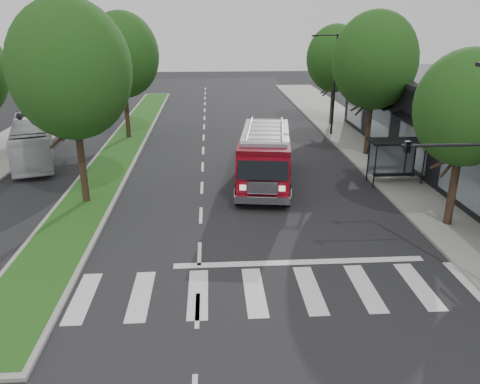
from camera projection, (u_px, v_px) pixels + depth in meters
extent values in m
plane|color=black|center=(200.00, 254.00, 19.31)|extent=(140.00, 140.00, 0.00)
cube|color=gray|center=(401.00, 171.00, 29.39)|extent=(5.00, 80.00, 0.15)
cube|color=gray|center=(125.00, 144.00, 35.75)|extent=(3.00, 50.00, 0.14)
cube|color=#204C15|center=(125.00, 143.00, 35.73)|extent=(2.60, 49.50, 0.02)
cube|color=black|center=(477.00, 133.00, 28.81)|extent=(8.00, 30.00, 5.00)
cylinder|color=black|center=(375.00, 167.00, 26.38)|extent=(0.08, 0.08, 2.50)
cylinder|color=black|center=(423.00, 166.00, 26.55)|extent=(0.08, 0.08, 2.50)
cylinder|color=black|center=(368.00, 161.00, 27.50)|extent=(0.08, 0.08, 2.50)
cylinder|color=black|center=(414.00, 160.00, 27.67)|extent=(0.08, 0.08, 2.50)
cube|color=black|center=(398.00, 141.00, 26.57)|extent=(3.20, 1.60, 0.12)
cube|color=#8C99A5|center=(391.00, 159.00, 27.66)|extent=(2.80, 0.04, 1.80)
cube|color=black|center=(394.00, 175.00, 27.27)|extent=(2.40, 0.40, 0.08)
cylinder|color=black|center=(453.00, 189.00, 21.22)|extent=(0.36, 0.36, 3.74)
ellipsoid|color=#13340E|center=(466.00, 108.00, 19.94)|extent=(4.40, 4.40, 5.06)
cylinder|color=black|center=(369.00, 125.00, 32.32)|extent=(0.36, 0.36, 4.40)
ellipsoid|color=#13340E|center=(375.00, 60.00, 30.82)|extent=(5.60, 5.60, 6.44)
cylinder|color=black|center=(332.00, 103.00, 41.75)|extent=(0.36, 0.36, 3.96)
ellipsoid|color=#13340E|center=(335.00, 58.00, 40.39)|extent=(5.00, 5.00, 5.75)
cylinder|color=black|center=(82.00, 161.00, 23.75)|extent=(0.36, 0.36, 4.62)
ellipsoid|color=#13340E|center=(71.00, 70.00, 22.17)|extent=(5.80, 5.80, 6.67)
cylinder|color=black|center=(127.00, 112.00, 36.88)|extent=(0.36, 0.36, 4.40)
ellipsoid|color=#13340E|center=(122.00, 55.00, 35.38)|extent=(5.60, 5.60, 6.44)
cylinder|color=black|center=(464.00, 145.00, 14.66)|extent=(4.00, 0.10, 0.10)
imported|color=black|center=(406.00, 158.00, 14.69)|extent=(0.18, 0.22, 1.10)
cylinder|color=black|center=(334.00, 87.00, 37.24)|extent=(0.16, 0.16, 8.00)
cylinder|color=black|center=(326.00, 35.00, 35.82)|extent=(1.80, 0.10, 0.10)
cube|color=black|center=(315.00, 36.00, 35.79)|extent=(0.45, 0.20, 0.12)
cube|color=#58040D|center=(265.00, 173.00, 27.59)|extent=(3.94, 9.35, 0.27)
cube|color=maroon|center=(265.00, 151.00, 28.00)|extent=(3.63, 7.21, 2.16)
cube|color=maroon|center=(263.00, 172.00, 24.07)|extent=(2.94, 2.30, 2.27)
cube|color=#B2B2B7|center=(266.00, 132.00, 27.61)|extent=(3.63, 7.21, 0.13)
cylinder|color=#B2B2B7|center=(249.00, 128.00, 27.60)|extent=(1.01, 6.42, 0.11)
cylinder|color=#B2B2B7|center=(282.00, 129.00, 27.46)|extent=(1.01, 6.42, 0.11)
cube|color=silver|center=(262.00, 200.00, 23.27)|extent=(2.83, 0.77, 0.38)
cube|color=#8C99A5|center=(264.00, 145.00, 23.57)|extent=(2.40, 0.71, 0.19)
cylinder|color=black|center=(239.00, 193.00, 24.24)|extent=(0.54, 1.23, 1.19)
cylinder|color=black|center=(287.00, 195.00, 24.06)|extent=(0.54, 1.23, 1.19)
cylinder|color=black|center=(245.00, 167.00, 28.47)|extent=(0.54, 1.23, 1.19)
cylinder|color=black|center=(285.00, 168.00, 28.29)|extent=(0.54, 1.23, 1.19)
cylinder|color=black|center=(247.00, 156.00, 30.89)|extent=(0.54, 1.23, 1.19)
cylinder|color=black|center=(285.00, 156.00, 30.71)|extent=(0.54, 1.23, 1.19)
imported|color=silver|center=(33.00, 140.00, 31.54)|extent=(5.28, 10.20, 2.77)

